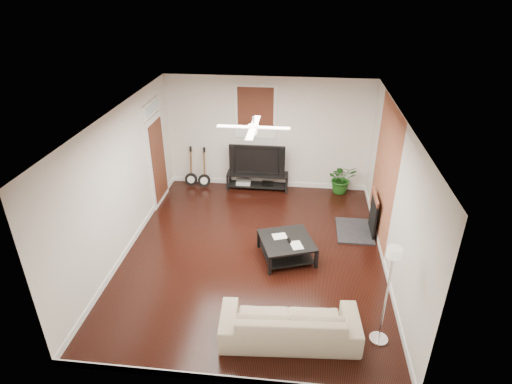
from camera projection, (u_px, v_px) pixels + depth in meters
The scene contains 14 objects.
room at pixel (254, 190), 7.75m from camera, with size 5.01×6.01×2.81m.
brick_accent at pixel (384, 173), 8.38m from camera, with size 0.02×2.20×2.80m, color #A04F33.
fireplace at pixel (364, 213), 8.85m from camera, with size 0.80×1.10×0.92m, color black.
window_back at pixel (256, 112), 10.13m from camera, with size 1.00×0.06×1.30m, color #3C1810.
door_left at pixel (157, 152), 9.73m from camera, with size 0.08×1.00×2.50m, color white.
tv_stand at pixel (258, 181), 10.77m from camera, with size 1.53×0.41×0.43m, color black.
tv at pixel (258, 158), 10.50m from camera, with size 1.37×0.18×0.79m, color black.
coffee_table at pixel (286, 248), 8.19m from camera, with size 0.95×0.95×0.40m, color black.
sofa at pixel (290, 322), 6.33m from camera, with size 2.07×0.81×0.60m, color tan.
floor_lamp at pixel (386, 297), 6.03m from camera, with size 0.28×0.28×1.69m, color silver, non-canonical shape.
potted_plant at pixel (342, 178), 10.52m from camera, with size 0.69×0.60×0.76m, color #1C5117.
guitar_left at pixel (190, 167), 10.77m from camera, with size 0.32×0.23×1.03m, color black, non-canonical shape.
guitar_right at pixel (204, 169), 10.71m from camera, with size 0.32×0.23×1.03m, color black, non-canonical shape.
ceiling_fan at pixel (253, 127), 7.19m from camera, with size 1.24×1.24×0.32m, color white, non-canonical shape.
Camera 1 is at (0.81, -6.83, 4.96)m, focal length 29.79 mm.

